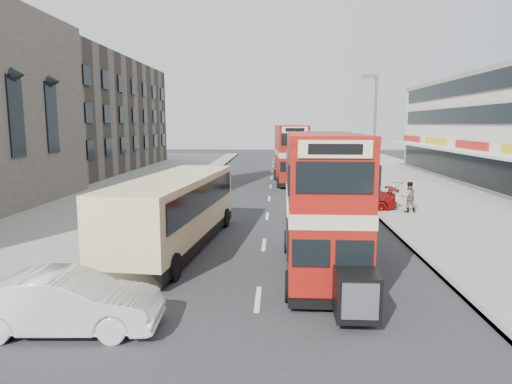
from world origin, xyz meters
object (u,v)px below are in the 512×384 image
(coach, at_px, (175,209))
(car_right_c, at_px, (317,170))
(car_right_a, at_px, (353,199))
(car_right_b, at_px, (341,187))
(car_left_front, at_px, (67,302))
(bus_main, at_px, (322,203))
(street_lamp, at_px, (373,129))
(pedestrian_far, at_px, (374,169))
(cyclist, at_px, (322,185))
(pedestrian_near, at_px, (409,197))
(bus_second, at_px, (291,154))

(coach, bearing_deg, car_right_c, 78.39)
(car_right_a, distance_m, car_right_b, 5.77)
(car_left_front, relative_size, car_right_a, 0.93)
(car_right_a, bearing_deg, bus_main, -19.04)
(car_right_c, bearing_deg, street_lamp, 4.30)
(car_left_front, bearing_deg, pedestrian_far, -27.34)
(street_lamp, height_order, car_right_c, street_lamp)
(coach, xyz_separation_m, cyclist, (7.46, 14.28, -0.92))
(pedestrian_far, bearing_deg, car_left_front, -114.88)
(coach, bearing_deg, bus_main, -21.57)
(bus_main, height_order, car_left_front, bus_main)
(pedestrian_near, height_order, cyclist, cyclist)
(bus_main, relative_size, pedestrian_far, 4.63)
(car_right_a, height_order, car_right_c, car_right_a)
(bus_main, height_order, car_right_c, bus_main)
(bus_main, xyz_separation_m, car_right_c, (2.41, 28.98, -1.77))
(coach, relative_size, car_left_front, 2.32)
(pedestrian_far, bearing_deg, car_right_b, -115.90)
(pedestrian_far, bearing_deg, car_right_c, 144.62)
(bus_main, height_order, car_right_b, bus_main)
(car_right_a, xyz_separation_m, pedestrian_far, (4.19, 14.33, 0.35))
(street_lamp, distance_m, pedestrian_far, 13.02)
(street_lamp, relative_size, pedestrian_near, 4.60)
(bus_second, bearing_deg, bus_main, 87.90)
(car_left_front, bearing_deg, street_lamp, -34.25)
(car_right_b, bearing_deg, pedestrian_far, 159.82)
(coach, xyz_separation_m, car_right_b, (8.83, 14.12, -1.04))
(car_right_a, relative_size, car_right_b, 1.16)
(car_left_front, bearing_deg, pedestrian_near, -42.65)
(car_right_a, distance_m, cyclist, 6.05)
(bus_second, distance_m, pedestrian_far, 7.95)
(street_lamp, relative_size, coach, 0.77)
(car_left_front, height_order, pedestrian_far, pedestrian_far)
(street_lamp, bearing_deg, car_right_a, -124.62)
(coach, distance_m, cyclist, 16.13)
(car_right_c, height_order, pedestrian_far, pedestrian_far)
(street_lamp, height_order, car_right_b, street_lamp)
(cyclist, bearing_deg, car_left_front, -103.92)
(street_lamp, bearing_deg, coach, -134.15)
(car_right_c, xyz_separation_m, pedestrian_far, (4.76, -3.33, 0.39))
(pedestrian_far, bearing_deg, street_lamp, -102.97)
(bus_second, bearing_deg, car_right_a, 102.24)
(cyclist, bearing_deg, bus_main, -88.76)
(street_lamp, xyz_separation_m, pedestrian_near, (1.46, -3.15, -3.75))
(coach, height_order, cyclist, coach)
(car_right_a, distance_m, car_right_c, 17.67)
(bus_second, distance_m, car_right_a, 12.86)
(bus_main, bearing_deg, coach, -26.69)
(bus_second, bearing_deg, cyclist, 105.19)
(car_right_b, relative_size, pedestrian_near, 2.39)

